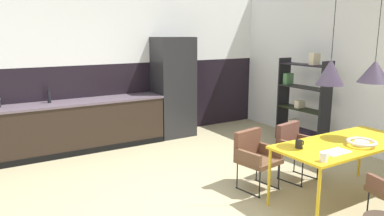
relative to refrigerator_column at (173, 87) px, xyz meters
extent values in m
plane|color=tan|center=(-0.93, -3.01, -0.99)|extent=(8.91, 8.91, 0.00)
cube|color=black|center=(-0.93, 0.36, -0.25)|extent=(6.52, 0.12, 1.48)
cube|color=white|center=(-0.93, 0.36, 1.23)|extent=(6.52, 0.12, 1.48)
cube|color=black|center=(-2.22, 0.00, -0.56)|extent=(3.65, 0.60, 0.85)
cube|color=#5F515D|center=(-2.22, 0.00, -0.12)|extent=(3.68, 0.63, 0.04)
cube|color=black|center=(-2.22, -0.30, -0.94)|extent=(3.65, 0.01, 0.10)
cube|color=#232326|center=(0.00, 0.00, 0.00)|extent=(0.74, 0.60, 1.97)
cube|color=gold|center=(0.37, -3.68, -0.26)|extent=(1.84, 0.80, 0.03)
cylinder|color=gold|center=(-0.51, -3.32, -0.63)|extent=(0.04, 0.04, 0.72)
cylinder|color=gold|center=(1.25, -3.32, -0.63)|extent=(0.04, 0.04, 0.72)
cylinder|color=gold|center=(-0.51, -4.04, -0.63)|extent=(0.04, 0.04, 0.72)
cube|color=brown|center=(0.41, -2.94, -0.56)|extent=(0.55, 0.54, 0.06)
cube|color=brown|center=(0.37, -2.75, -0.36)|extent=(0.46, 0.16, 0.33)
cube|color=brown|center=(0.62, -2.90, -0.46)|extent=(0.12, 0.42, 0.14)
cube|color=brown|center=(0.19, -2.98, -0.46)|extent=(0.12, 0.42, 0.14)
cylinder|color=black|center=(0.64, -3.09, -0.79)|extent=(0.02, 0.02, 0.40)
cylinder|color=black|center=(0.24, -3.16, -0.79)|extent=(0.02, 0.02, 0.40)
cylinder|color=black|center=(0.57, -2.72, -0.79)|extent=(0.02, 0.02, 0.40)
cylinder|color=black|center=(0.18, -2.79, -0.79)|extent=(0.02, 0.02, 0.40)
cylinder|color=black|center=(0.60, -2.91, -0.98)|extent=(0.09, 0.41, 0.02)
cylinder|color=black|center=(0.21, -2.98, -0.98)|extent=(0.09, 0.41, 0.02)
cube|color=brown|center=(-0.30, -2.90, -0.59)|extent=(0.55, 0.53, 0.06)
cube|color=brown|center=(-0.33, -2.70, -0.39)|extent=(0.46, 0.15, 0.35)
cube|color=brown|center=(-0.08, -2.86, -0.49)|extent=(0.11, 0.42, 0.14)
cube|color=brown|center=(-0.52, -2.93, -0.49)|extent=(0.11, 0.42, 0.14)
cylinder|color=black|center=(-0.07, -3.05, -0.80)|extent=(0.02, 0.02, 0.37)
cylinder|color=black|center=(-0.47, -3.11, -0.80)|extent=(0.02, 0.02, 0.37)
cylinder|color=black|center=(-0.13, -2.68, -0.80)|extent=(0.02, 0.02, 0.37)
cylinder|color=black|center=(-0.53, -2.74, -0.80)|extent=(0.02, 0.02, 0.37)
cylinder|color=black|center=(-0.10, -2.86, -0.98)|extent=(0.08, 0.41, 0.02)
cylinder|color=black|center=(-0.50, -2.93, -0.98)|extent=(0.08, 0.41, 0.02)
cube|color=brown|center=(0.03, -4.38, -0.47)|extent=(0.14, 0.41, 0.14)
cylinder|color=black|center=(0.10, -4.20, -0.79)|extent=(0.02, 0.02, 0.39)
cylinder|color=silver|center=(0.41, -3.86, -0.21)|extent=(0.16, 0.16, 0.06)
torus|color=silver|center=(0.41, -3.86, -0.19)|extent=(0.34, 0.34, 0.04)
cube|color=white|center=(-0.13, -3.86, -0.24)|extent=(0.16, 0.19, 0.01)
cube|color=white|center=(0.03, -3.86, -0.24)|extent=(0.16, 0.19, 0.01)
cube|color=#4C7F4C|center=(-0.05, -3.86, -0.23)|extent=(0.01, 0.19, 0.00)
cylinder|color=black|center=(-0.28, -3.54, -0.19)|extent=(0.08, 0.08, 0.09)
torus|color=black|center=(-0.23, -3.54, -0.19)|extent=(0.06, 0.01, 0.06)
cylinder|color=white|center=(-0.41, -3.98, -0.19)|extent=(0.08, 0.08, 0.10)
torus|color=white|center=(-0.36, -3.98, -0.19)|extent=(0.07, 0.01, 0.07)
cylinder|color=black|center=(-2.34, 0.09, 0.00)|extent=(0.06, 0.06, 0.21)
cylinder|color=black|center=(-2.34, 0.09, 0.14)|extent=(0.03, 0.03, 0.07)
cube|color=black|center=(1.77, -1.26, -0.20)|extent=(0.30, 0.03, 1.58)
cube|color=black|center=(1.77, -2.26, -0.20)|extent=(0.30, 0.03, 1.58)
cube|color=black|center=(1.77, -1.76, -0.74)|extent=(0.30, 0.98, 0.02)
cube|color=beige|center=(1.77, -1.56, -0.64)|extent=(0.18, 0.10, 0.16)
cube|color=black|center=(1.77, -1.76, -0.33)|extent=(0.30, 0.98, 0.02)
cube|color=beige|center=(1.77, -1.69, -0.24)|extent=(0.18, 0.10, 0.14)
cube|color=black|center=(1.77, -1.76, 0.08)|extent=(0.30, 0.98, 0.02)
cube|color=#4C7F4C|center=(1.77, -1.37, 0.20)|extent=(0.18, 0.10, 0.21)
cube|color=black|center=(1.77, -1.76, 0.50)|extent=(0.30, 0.98, 0.02)
cube|color=beige|center=(1.77, -1.96, 0.61)|extent=(0.18, 0.10, 0.21)
cylinder|color=black|center=(0.00, -3.67, 1.35)|extent=(0.01, 0.01, 1.14)
cone|color=#352B3B|center=(0.00, -3.67, 0.63)|extent=(0.31, 0.31, 0.29)
cylinder|color=black|center=(0.74, -3.73, 1.33)|extent=(0.01, 0.01, 1.18)
cone|color=#352B3B|center=(0.74, -3.73, 0.60)|extent=(0.38, 0.38, 0.27)
camera|label=1|loc=(-3.39, -6.29, 1.05)|focal=33.75mm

